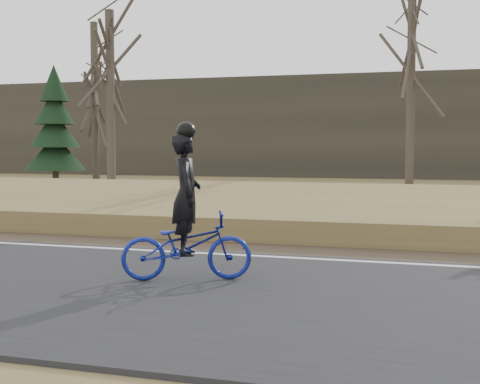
% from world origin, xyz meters
% --- Properties ---
extents(embankment, '(120.00, 5.00, 0.44)m').
position_xyz_m(embankment, '(0.00, 4.20, 0.22)').
color(embankment, olive).
rests_on(embankment, ground).
extents(ballast, '(120.00, 3.00, 0.45)m').
position_xyz_m(ballast, '(0.00, 8.00, 0.23)').
color(ballast, slate).
rests_on(ballast, ground).
extents(railroad, '(120.00, 2.40, 0.29)m').
position_xyz_m(railroad, '(0.00, 8.00, 0.53)').
color(railroad, black).
rests_on(railroad, ballast).
extents(treeline_backdrop, '(120.00, 4.00, 6.00)m').
position_xyz_m(treeline_backdrop, '(0.00, 30.00, 3.00)').
color(treeline_backdrop, '#383328').
rests_on(treeline_backdrop, ground).
extents(cyclist, '(1.87, 1.25, 2.15)m').
position_xyz_m(cyclist, '(5.83, -1.95, 0.74)').
color(cyclist, navy).
rests_on(cyclist, road).
extents(bare_tree_left, '(0.36, 0.36, 7.75)m').
position_xyz_m(bare_tree_left, '(-7.01, 18.32, 3.87)').
color(bare_tree_left, '#483F35').
rests_on(bare_tree_left, ground).
extents(bare_tree_near_left, '(0.36, 0.36, 7.26)m').
position_xyz_m(bare_tree_near_left, '(-3.74, 13.77, 3.63)').
color(bare_tree_near_left, '#483F35').
rests_on(bare_tree_near_left, ground).
extents(bare_tree_center, '(0.36, 0.36, 8.75)m').
position_xyz_m(bare_tree_center, '(7.68, 18.14, 4.37)').
color(bare_tree_center, '#483F35').
rests_on(bare_tree_center, ground).
extents(conifer, '(2.60, 2.60, 5.39)m').
position_xyz_m(conifer, '(-7.19, 15.11, 2.55)').
color(conifer, '#483F35').
rests_on(conifer, ground).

